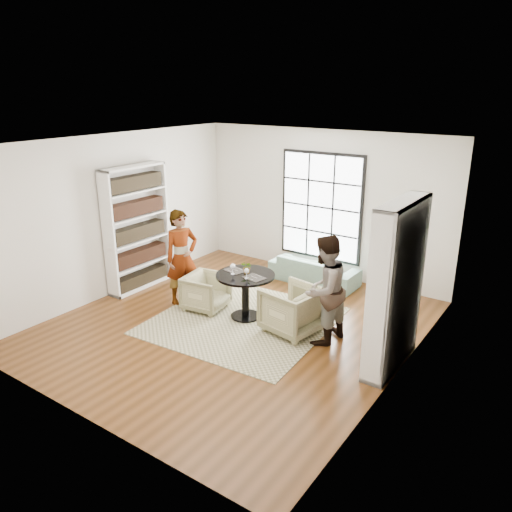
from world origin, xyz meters
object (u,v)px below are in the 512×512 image
Objects in this scene: pedestal_table at (245,286)px; wine_glass_left at (233,267)px; person_left at (182,257)px; sofa at (314,270)px; armchair_right at (292,310)px; person_right at (324,290)px; armchair_left at (206,292)px; flower_centerpiece at (247,267)px; wine_glass_right at (247,271)px.

pedestal_table is 0.41m from wine_glass_left.
pedestal_table is at bearing -65.37° from person_left.
sofa is 2.12× the size of armchair_right.
person_left is 1.15m from wine_glass_left.
wine_glass_left is (-1.65, -0.13, 0.07)m from person_right.
flower_centerpiece is at bearing -85.38° from armchair_left.
pedestal_table is 2.14m from sofa.
person_right is at bearing 122.40° from sofa.
person_right is at bearing 6.53° from wine_glass_right.
person_right is at bearing -67.70° from person_left.
armchair_right is at bearing -67.06° from person_left.
sofa is at bearing 84.62° from flower_centerpiece.
person_left reaches higher than armchair_right.
armchair_right is 3.94× the size of flower_centerpiece.
wine_glass_right is 0.83× the size of flower_centerpiece.
armchair_left is 1.70m from armchair_right.
sofa is 1.04× the size of person_right.
pedestal_table reaches higher than armchair_left.
wine_glass_right reaches higher than sofa.
sofa is 2.22m from armchair_right.
person_right is (2.80, 0.13, -0.01)m from person_left.
wine_glass_right is (0.13, -0.14, 0.35)m from pedestal_table.
armchair_left is 2.31m from person_right.
pedestal_table is 1.50m from person_right.
person_right is 1.35m from wine_glass_right.
sofa is 2.53m from person_right.
person_left reaches higher than flower_centerpiece.
pedestal_table is 1.41× the size of armchair_left.
wine_glass_left reaches higher than wine_glass_right.
person_left reaches higher than person_right.
person_right is at bearing 4.43° from wine_glass_left.
armchair_left is 3.31× the size of flower_centerpiece.
pedestal_table is at bearing -89.47° from armchair_left.
pedestal_table is 1.36m from person_left.
pedestal_table is 5.59× the size of wine_glass_right.
person_left reaches higher than wine_glass_right.
armchair_right is at bearing 6.64° from wine_glass_left.
wine_glass_right is at bearing -56.69° from flower_centerpiece.
sofa is 2.43m from armchair_left.
armchair_left is at bearing -171.57° from pedestal_table.
person_right is at bearing -94.64° from armchair_left.
flower_centerpiece is at bearing -82.79° from armchair_right.
pedestal_table is 0.40m from wine_glass_right.
armchair_left is 0.41× the size of person_left.
armchair_right is at bearing -2.74° from flower_centerpiece.
wine_glass_left is at bearing -70.30° from person_left.
armchair_right is 0.49× the size of person_right.
wine_glass_left is (-0.37, -2.23, 0.67)m from sofa.
wine_glass_left reaches higher than pedestal_table.
sofa is 10.04× the size of wine_glass_right.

